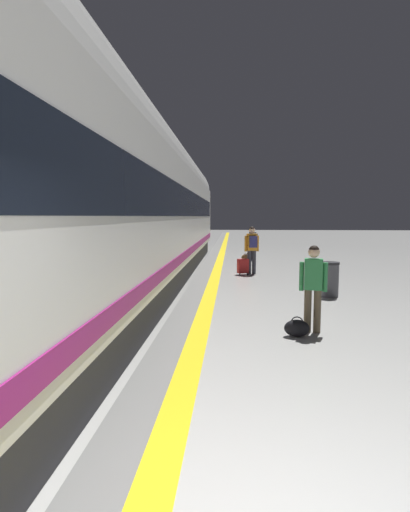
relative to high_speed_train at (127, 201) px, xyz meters
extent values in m
cube|color=yellow|center=(2.20, 1.31, -2.50)|extent=(0.36, 80.00, 0.01)
cube|color=slate|center=(1.82, 1.31, -2.50)|extent=(0.71, 80.00, 0.01)
cube|color=#38383D|center=(0.00, 0.50, -2.15)|extent=(2.67, 24.83, 0.70)
cube|color=silver|center=(0.00, 0.50, -0.35)|extent=(2.90, 25.86, 2.90)
cylinder|color=silver|center=(0.00, 0.50, 1.05)|extent=(2.84, 25.35, 2.84)
cube|color=black|center=(0.00, 0.50, 0.00)|extent=(2.93, 24.31, 0.80)
cube|color=#8C1966|center=(0.00, 0.50, -1.50)|extent=(2.94, 25.35, 0.24)
cube|color=gray|center=(-1.46, 4.38, -0.60)|extent=(0.02, 0.90, 2.00)
cylinder|color=brown|center=(4.16, -3.25, -2.11)|extent=(0.13, 0.13, 0.78)
cylinder|color=brown|center=(4.33, -3.28, -2.11)|extent=(0.13, 0.13, 0.78)
cube|color=#338C4C|center=(4.24, -3.26, -1.44)|extent=(0.35, 0.24, 0.56)
cylinder|color=#338C4C|center=(4.04, -3.21, -1.48)|extent=(0.08, 0.08, 0.52)
cylinder|color=#338C4C|center=(4.45, -3.29, -1.48)|extent=(0.08, 0.08, 0.52)
sphere|color=beige|center=(4.24, -3.26, -1.04)|extent=(0.21, 0.21, 0.21)
sphere|color=black|center=(4.24, -3.26, -1.01)|extent=(0.19, 0.19, 0.19)
ellipsoid|color=black|center=(3.92, -3.56, -2.35)|extent=(0.44, 0.26, 0.30)
torus|color=black|center=(3.92, -3.56, -2.25)|extent=(0.22, 0.02, 0.22)
cylinder|color=#383842|center=(3.41, 4.00, -2.07)|extent=(0.14, 0.14, 0.86)
cylinder|color=#383842|center=(3.58, 4.05, -2.07)|extent=(0.14, 0.14, 0.86)
cube|color=orange|center=(3.49, 4.02, -1.34)|extent=(0.39, 0.29, 0.61)
cylinder|color=orange|center=(3.27, 3.97, -1.39)|extent=(0.09, 0.09, 0.57)
cylinder|color=orange|center=(3.71, 4.09, -1.39)|extent=(0.09, 0.09, 0.57)
sphere|color=beige|center=(3.49, 4.02, -0.90)|extent=(0.22, 0.22, 0.22)
sphere|color=black|center=(3.49, 4.02, -0.87)|extent=(0.21, 0.21, 0.21)
cube|color=navy|center=(3.53, 3.87, -1.32)|extent=(0.29, 0.21, 0.41)
cube|color=#A51E1E|center=(3.17, 3.82, -2.19)|extent=(0.43, 0.34, 0.51)
cube|color=#A51E1E|center=(3.13, 3.93, -2.25)|extent=(0.30, 0.13, 0.28)
cylinder|color=black|center=(3.06, 3.70, -2.47)|extent=(0.04, 0.06, 0.06)
cylinder|color=black|center=(3.33, 3.81, -2.47)|extent=(0.04, 0.06, 0.06)
cylinder|color=black|center=(3.68, 8.68, -2.11)|extent=(0.13, 0.13, 0.78)
cylinder|color=black|center=(3.84, 8.70, -2.11)|extent=(0.13, 0.13, 0.78)
cube|color=#4C4C51|center=(3.76, 8.69, -1.44)|extent=(0.34, 0.22, 0.56)
cylinder|color=#4C4C51|center=(3.55, 8.68, -1.49)|extent=(0.08, 0.08, 0.52)
cylinder|color=#4C4C51|center=(3.96, 8.73, -1.49)|extent=(0.08, 0.08, 0.52)
sphere|color=tan|center=(3.76, 8.69, -1.04)|extent=(0.20, 0.20, 0.20)
sphere|color=black|center=(3.76, 8.69, -1.02)|extent=(0.19, 0.19, 0.19)
ellipsoid|color=brown|center=(3.44, 8.41, -2.35)|extent=(0.44, 0.26, 0.30)
torus|color=brown|center=(3.44, 8.41, -2.25)|extent=(0.22, 0.02, 0.22)
cylinder|color=#4C4C51|center=(5.35, 0.05, -2.08)|extent=(0.44, 0.44, 0.85)
cylinder|color=#262628|center=(5.35, 0.05, -1.62)|extent=(0.46, 0.46, 0.06)
camera|label=1|loc=(2.79, -10.40, -0.41)|focal=27.79mm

